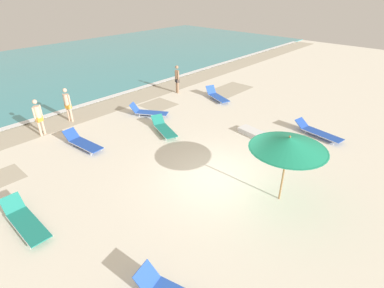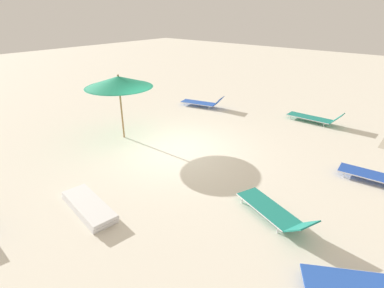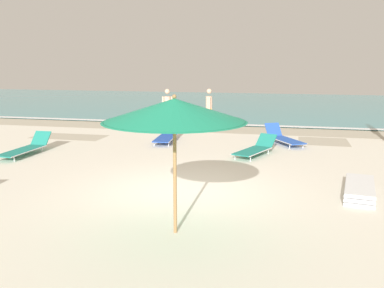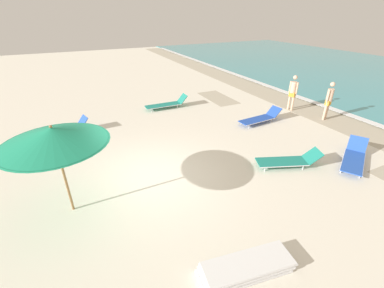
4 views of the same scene
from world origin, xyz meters
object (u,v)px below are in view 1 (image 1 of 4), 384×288
Objects in this scene: beach_umbrella at (289,144)px; sun_lounger_under_umbrella at (318,132)px; sun_lounger_mid_beach_pair_b at (164,128)px; beachgoer_shoreline_child at (177,78)px; lounger_stack at (257,134)px; beachgoer_strolling_adult at (38,115)px; sun_lounger_beside_umbrella at (148,112)px; sun_lounger_mid_beach_pair_a at (83,142)px; sun_lounger_near_water_right at (25,221)px; beachgoer_wading_adult at (67,103)px; sun_lounger_mid_beach_solo at (217,96)px.

beach_umbrella is 5.80m from sun_lounger_under_umbrella.
beachgoer_shoreline_child is (4.53, 3.57, 0.79)m from sun_lounger_mid_beach_pair_b.
beachgoer_strolling_adult reaches higher than lounger_stack.
sun_lounger_mid_beach_pair_b reaches higher than sun_lounger_under_umbrella.
sun_lounger_mid_beach_pair_b is (-0.82, -2.10, -0.01)m from sun_lounger_beside_umbrella.
sun_lounger_mid_beach_pair_a reaches higher than sun_lounger_under_umbrella.
sun_lounger_mid_beach_pair_b is 5.82m from beachgoer_shoreline_child.
beachgoer_wading_adult is at bearing 52.76° from sun_lounger_near_water_right.
beachgoer_shoreline_child is at bearing 160.96° from beachgoer_strolling_adult.
sun_lounger_under_umbrella is at bearing -94.73° from sun_lounger_beside_umbrella.
beach_umbrella is at bearing -131.49° from sun_lounger_beside_umbrella.
sun_lounger_under_umbrella is 1.34× the size of beachgoer_shoreline_child.
beachgoer_shoreline_child is 8.58m from beachgoer_strolling_adult.
beachgoer_wading_adult is at bearing 66.09° from sun_lounger_mid_beach_pair_a.
sun_lounger_mid_beach_pair_b is at bearing 82.79° from beach_umbrella.
beachgoer_wading_adult and beachgoer_shoreline_child have the same top height.
sun_lounger_beside_umbrella is at bearing 142.38° from beachgoer_strolling_adult.
lounger_stack is 5.93m from sun_lounger_beside_umbrella.
beachgoer_shoreline_child is (3.71, 1.47, 0.78)m from sun_lounger_beside_umbrella.
beachgoer_wading_adult is at bearing 129.45° from lounger_stack.
beachgoer_shoreline_child is at bearing 100.09° from sun_lounger_under_umbrella.
sun_lounger_mid_beach_solo is 9.85m from beachgoer_strolling_adult.
lounger_stack is at bearing -100.18° from sun_lounger_mid_beach_solo.
sun_lounger_under_umbrella is 12.32m from sun_lounger_near_water_right.
sun_lounger_mid_beach_pair_a is 3.23m from beachgoer_wading_adult.
sun_lounger_mid_beach_pair_b is (-4.58, 5.62, 0.01)m from sun_lounger_under_umbrella.
sun_lounger_beside_umbrella is 4.07m from beachgoer_wading_adult.
sun_lounger_mid_beach_pair_a is at bearing 156.48° from sun_lounger_beside_umbrella.
beach_umbrella is at bearing -5.44° from beachgoer_shoreline_child.
sun_lounger_mid_beach_pair_a is at bearing -53.28° from beachgoer_shoreline_child.
sun_lounger_beside_umbrella and sun_lounger_mid_beach_solo have the same top height.
sun_lounger_mid_beach_pair_b reaches higher than lounger_stack.
sun_lounger_mid_beach_solo is at bearing -9.45° from sun_lounger_mid_beach_pair_a.
sun_lounger_near_water_right is at bearing 45.66° from beachgoer_strolling_adult.
sun_lounger_under_umbrella is at bearing 9.41° from beach_umbrella.
sun_lounger_mid_beach_solo is 8.67m from sun_lounger_mid_beach_pair_a.
sun_lounger_mid_beach_solo is at bearing 48.55° from beachgoer_wading_adult.
beachgoer_strolling_adult is at bearing 156.26° from sun_lounger_mid_beach_pair_b.
lounger_stack is at bearing -11.31° from sun_lounger_near_water_right.
sun_lounger_under_umbrella is 1.17× the size of sun_lounger_beside_umbrella.
sun_lounger_beside_umbrella is 8.69m from sun_lounger_near_water_right.
sun_lounger_mid_beach_solo is 1.17× the size of beachgoer_shoreline_child.
beachgoer_strolling_adult is at bearing 139.19° from lounger_stack.
lounger_stack is 0.89× the size of sun_lounger_near_water_right.
sun_lounger_mid_beach_pair_a is at bearing 40.85° from sun_lounger_near_water_right.
beachgoer_strolling_adult reaches higher than sun_lounger_near_water_right.
sun_lounger_under_umbrella is 1.09× the size of sun_lounger_mid_beach_pair_a.
lounger_stack is 0.96× the size of sun_lounger_mid_beach_solo.
sun_lounger_mid_beach_pair_a is 8.19m from beachgoer_shoreline_child.
sun_lounger_near_water_right is at bearing 141.58° from beach_umbrella.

